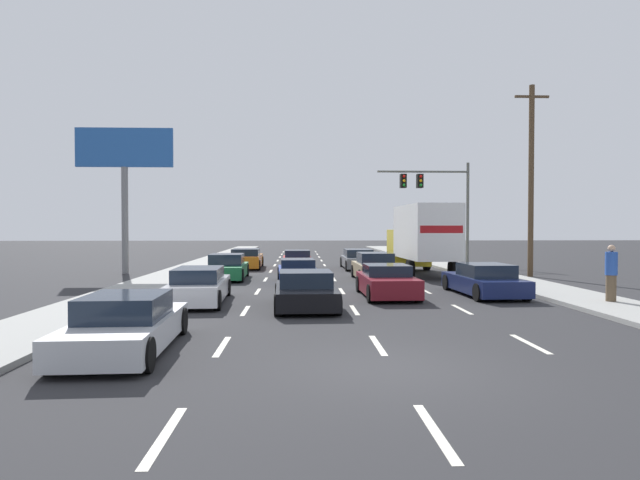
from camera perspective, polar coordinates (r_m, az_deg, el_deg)
ground_plane at (r=34.83m, az=0.63°, el=-2.91°), size 140.00×140.00×0.00m
sidewalk_right at (r=31.43m, az=16.39°, el=-3.30°), size 2.67×80.00×0.14m
sidewalk_left at (r=30.51m, az=-14.64°, el=-3.43°), size 2.67×80.00×0.14m
lane_markings at (r=29.37m, az=1.17°, el=-3.70°), size 6.94×57.00×0.01m
car_orange at (r=34.22m, az=-7.82°, el=-2.01°), size 2.01×4.68×1.25m
car_green at (r=27.13m, az=-9.82°, el=-2.93°), size 1.97×4.40×1.28m
car_white at (r=18.93m, az=-12.68°, el=-4.80°), size 1.99×4.76×1.22m
car_silver at (r=12.04m, az=-19.87°, el=-8.52°), size 2.02×4.62×1.20m
car_red at (r=33.01m, az=-2.43°, el=-2.19°), size 1.88×4.07×1.20m
car_blue at (r=25.16m, az=-2.40°, el=-3.36°), size 2.01×4.21×1.11m
car_black at (r=17.37m, az=-1.55°, el=-5.43°), size 2.10×4.25×1.18m
car_gray at (r=33.62m, az=4.06°, el=-2.09°), size 1.97×4.66×1.22m
car_tan at (r=26.49m, az=5.76°, el=-2.91°), size 1.93×4.12×1.36m
car_maroon at (r=20.24m, az=7.09°, el=-4.43°), size 1.95×4.23×1.20m
box_truck at (r=29.70m, az=10.71°, el=0.37°), size 2.67×7.97×3.76m
car_navy at (r=21.46m, az=16.99°, el=-4.15°), size 2.12×4.66×1.21m
traffic_signal_mast at (r=38.06m, az=11.71°, el=5.19°), size 6.40×0.69×7.06m
utility_pole_mid at (r=30.41m, az=21.46°, el=6.08°), size 1.80×0.28×10.01m
roadside_billboard at (r=31.98m, az=-20.01°, el=7.40°), size 5.33×0.36×8.09m
pedestrian_near_corner at (r=20.26m, az=28.47°, el=-3.08°), size 0.38×0.38×1.87m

